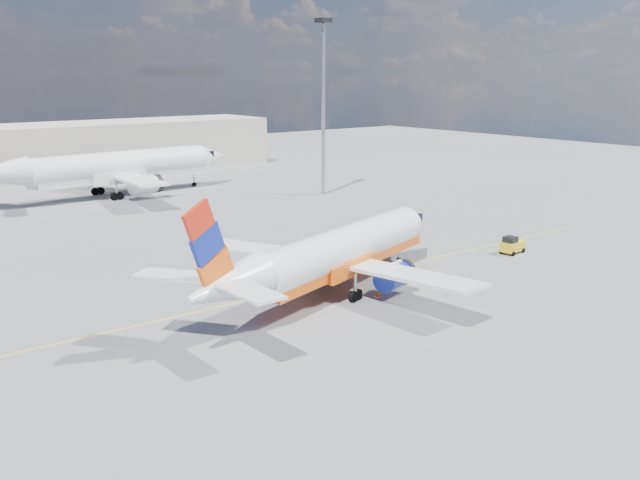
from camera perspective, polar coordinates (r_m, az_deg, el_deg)
ground at (r=52.17m, az=1.00°, el=-4.53°), size 240.00×240.00×0.00m
taxi_line at (r=54.43m, az=-0.99°, el=-3.76°), size 70.00×0.15×0.01m
terminal_main at (r=119.81m, az=-20.34°, el=6.76°), size 70.00×14.00×8.00m
main_jet at (r=52.15m, az=1.31°, el=-1.04°), size 30.26×22.98×9.19m
second_jet at (r=97.01m, az=-16.23°, el=5.55°), size 37.10×29.25×11.25m
gse_tug at (r=66.41m, az=15.11°, el=-0.40°), size 2.40×1.65×1.62m
traffic_cone at (r=52.12m, az=4.67°, el=-4.25°), size 0.43×0.43×0.60m
floodlight_mast at (r=94.15m, az=0.27°, el=11.83°), size 1.65×1.65×22.59m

